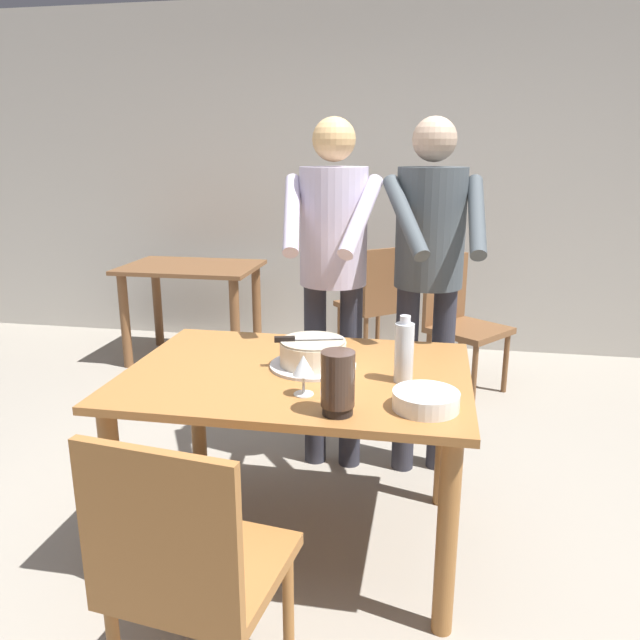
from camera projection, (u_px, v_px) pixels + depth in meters
ground_plane at (299, 540)px, 2.56m from camera, size 14.00×14.00×0.00m
back_wall at (374, 180)px, 4.89m from camera, size 10.00×0.12×2.70m
main_dining_table at (297, 400)px, 2.39m from camera, size 1.31×0.95×0.75m
cake_on_platter at (313, 354)px, 2.39m from camera, size 0.34×0.34×0.11m
cake_knife at (294, 339)px, 2.37m from camera, size 0.27×0.09×0.02m
plate_stack at (426, 400)px, 2.01m from camera, size 0.22×0.22×0.06m
wine_glass_near at (303, 367)px, 2.10m from camera, size 0.08×0.08×0.14m
water_bottle at (404, 352)px, 2.22m from camera, size 0.07×0.07×0.25m
hurricane_lamp at (338, 383)px, 1.95m from camera, size 0.11×0.11×0.21m
person_cutting_cake at (333, 258)px, 2.92m from camera, size 0.47×0.56×1.72m
person_standing_beside at (429, 260)px, 2.86m from camera, size 0.47×0.58×1.72m
chair_near_side at (189, 567)px, 1.64m from camera, size 0.49×0.49×0.90m
background_table at (192, 286)px, 4.66m from camera, size 1.00×0.70×0.74m
background_chair_0 at (460, 319)px, 4.08m from camera, size 0.62×0.62×0.90m
background_chair_1 at (379, 300)px, 4.60m from camera, size 0.62×0.62×0.90m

